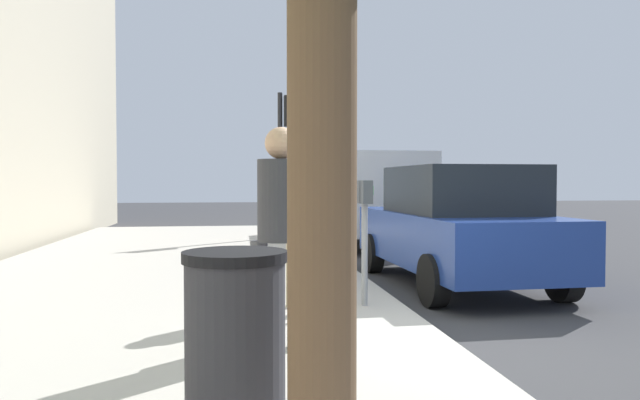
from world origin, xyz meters
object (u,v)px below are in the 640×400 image
Objects in this scene: parked_van_far at (367,193)px; pedestrian_at_meter at (300,220)px; parked_sedan_near at (457,226)px; parking_meter at (365,215)px; pedestrian_bystander at (281,214)px; trash_bin at (235,341)px; traffic_signal at (284,140)px.

pedestrian_at_meter is at bearing 162.23° from parked_van_far.
pedestrian_at_meter is 3.24m from parked_sedan_near.
parking_meter is at bearing 167.05° from parked_van_far.
trash_bin is (-1.76, 0.40, -0.61)m from pedestrian_bystander.
pedestrian_bystander reaches higher than trash_bin.
parked_van_far is at bearing -102.84° from traffic_signal.
parking_meter is 0.27× the size of parked_van_far.
parked_sedan_near reaches higher than parking_meter.
trash_bin is (-3.22, 1.45, -0.51)m from parking_meter.
traffic_signal reaches higher than parked_sedan_near.
traffic_signal is (8.30, 0.21, 1.41)m from parking_meter.
parked_van_far reaches higher than parked_sedan_near.
traffic_signal reaches higher than pedestrian_bystander.
parking_meter is 8.43m from traffic_signal.
traffic_signal is (8.41, -0.54, 1.45)m from pedestrian_at_meter.
pedestrian_bystander reaches higher than parking_meter.
parked_van_far is at bearing -12.95° from parking_meter.
trash_bin is (-11.53, 1.25, -1.92)m from traffic_signal.
pedestrian_bystander is 4.41m from parked_sedan_near.
traffic_signal reaches higher than parked_van_far.
pedestrian_bystander reaches higher than pedestrian_at_meter.
parking_meter is 0.39× the size of traffic_signal.
parking_meter is 0.84× the size of pedestrian_at_meter.
pedestrian_bystander is at bearing 162.91° from parked_van_far.
pedestrian_at_meter is 0.32× the size of parked_van_far.
parked_van_far reaches higher than parking_meter.
traffic_signal reaches higher than parking_meter.
parked_van_far is at bearing 6.30° from pedestrian_bystander.
parked_sedan_near is at bearing -43.90° from parking_meter.
pedestrian_at_meter reaches higher than parking_meter.
parked_sedan_near is (1.98, -2.55, -0.23)m from pedestrian_at_meter.
pedestrian_bystander is 0.36× the size of parked_van_far.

